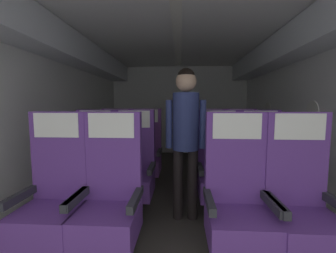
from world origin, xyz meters
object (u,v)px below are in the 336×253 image
(seat_a_right_aisle, at_px, (301,207))
(seat_c_left_aisle, at_px, (145,154))
(seat_a_left_aisle, at_px, (110,201))
(seat_b_left_window, at_px, (94,170))
(seat_c_right_aisle, at_px, (241,156))
(seat_c_right_window, at_px, (210,155))
(seat_a_left_window, at_px, (54,200))
(seat_b_left_aisle, at_px, (133,170))
(seat_b_right_aisle, at_px, (261,173))
(flight_attendant, at_px, (186,127))
(seat_c_left_window, at_px, (116,154))
(seat_b_right_window, at_px, (219,172))
(seat_a_right_window, at_px, (237,204))

(seat_a_right_aisle, height_order, seat_c_left_aisle, same)
(seat_a_left_aisle, bearing_deg, seat_b_left_window, 119.45)
(seat_a_left_aisle, height_order, seat_c_right_aisle, same)
(seat_c_right_aisle, xyz_separation_m, seat_c_right_window, (-0.47, -0.00, 0.00))
(seat_c_right_window, bearing_deg, seat_c_left_aisle, -179.82)
(seat_a_left_window, xyz_separation_m, seat_b_left_aisle, (0.46, 0.82, 0.00))
(seat_b_right_aisle, height_order, flight_attendant, flight_attendant)
(seat_b_left_window, xyz_separation_m, seat_c_left_aisle, (0.47, 0.84, 0.00))
(seat_c_left_window, xyz_separation_m, seat_c_right_aisle, (1.92, 0.02, 0.00))
(seat_b_right_window, bearing_deg, seat_c_right_window, 89.75)
(seat_b_left_window, bearing_deg, seat_c_right_window, 30.17)
(seat_a_left_window, bearing_deg, seat_a_left_aisle, 0.57)
(seat_c_left_window, relative_size, seat_c_left_aisle, 1.00)
(seat_c_left_window, distance_m, seat_c_left_aisle, 0.47)
(seat_c_left_window, height_order, seat_c_right_aisle, same)
(seat_c_left_window, bearing_deg, seat_c_right_aisle, 0.70)
(seat_a_left_aisle, xyz_separation_m, seat_b_right_window, (1.00, 0.83, 0.00))
(seat_a_left_window, distance_m, seat_b_left_aisle, 0.94)
(seat_c_right_window, height_order, flight_attendant, flight_attendant)
(seat_c_right_window, bearing_deg, seat_a_left_window, -131.30)
(seat_a_right_window, xyz_separation_m, flight_attendant, (-0.38, 0.71, 0.52))
(seat_a_right_window, height_order, seat_b_left_window, same)
(seat_b_left_window, bearing_deg, seat_c_left_aisle, 60.93)
(seat_b_left_aisle, bearing_deg, seat_a_left_aisle, -90.67)
(seat_a_right_aisle, bearing_deg, seat_b_left_aisle, 150.24)
(seat_c_left_window, bearing_deg, seat_c_left_aisle, 2.13)
(seat_b_right_window, bearing_deg, seat_c_right_aisle, 60.27)
(seat_b_left_window, relative_size, seat_b_left_aisle, 1.00)
(seat_c_right_window, bearing_deg, seat_a_right_aisle, -74.61)
(seat_b_right_aisle, bearing_deg, seat_a_left_window, -156.70)
(seat_b_right_aisle, bearing_deg, seat_c_left_window, 157.01)
(seat_a_left_window, relative_size, seat_a_right_aisle, 1.00)
(seat_b_right_aisle, bearing_deg, seat_c_right_window, 118.94)
(seat_b_left_aisle, bearing_deg, seat_b_right_window, 0.67)
(flight_attendant, bearing_deg, seat_b_right_aisle, -149.89)
(seat_a_left_aisle, xyz_separation_m, seat_c_right_aisle, (1.47, 1.66, 0.00))
(seat_c_right_aisle, bearing_deg, seat_c_right_window, -179.61)
(seat_a_left_aisle, height_order, seat_c_right_window, same)
(seat_a_right_aisle, bearing_deg, seat_c_right_window, 105.39)
(seat_c_left_window, bearing_deg, seat_b_right_aisle, -22.99)
(seat_c_right_aisle, height_order, flight_attendant, flight_attendant)
(seat_c_left_window, relative_size, seat_c_right_window, 1.00)
(seat_b_left_aisle, xyz_separation_m, flight_attendant, (0.60, -0.11, 0.52))
(seat_b_right_window, height_order, seat_c_left_window, same)
(seat_a_right_window, relative_size, seat_c_right_aisle, 1.00)
(seat_a_left_window, bearing_deg, seat_c_left_aisle, 74.20)
(seat_c_left_aisle, height_order, seat_c_right_window, same)
(seat_b_right_window, bearing_deg, seat_a_left_window, -150.15)
(seat_a_left_window, relative_size, seat_c_right_aisle, 1.00)
(seat_a_left_window, height_order, flight_attendant, flight_attendant)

